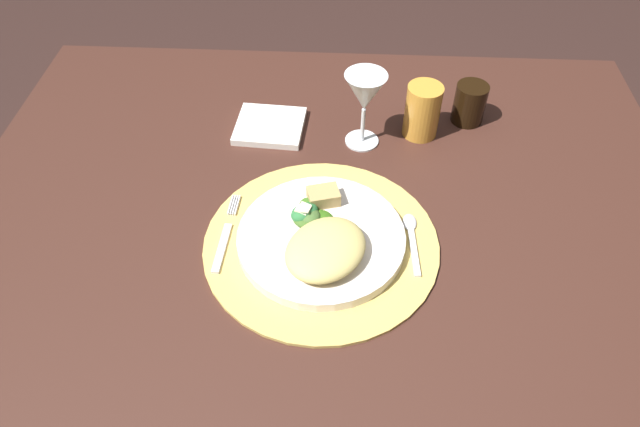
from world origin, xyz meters
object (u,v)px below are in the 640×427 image
(napkin, at_px, (270,126))
(wine_glass, at_px, (365,95))
(spoon, at_px, (411,234))
(dark_tumbler, at_px, (470,103))
(dinner_plate, at_px, (318,238))
(amber_tumbler, at_px, (422,111))
(fork, at_px, (225,236))
(dining_table, at_px, (324,240))

(napkin, relative_size, wine_glass, 0.88)
(spoon, relative_size, dark_tumbler, 1.63)
(dinner_plate, relative_size, amber_tumbler, 2.55)
(fork, height_order, spoon, spoon)
(napkin, height_order, amber_tumbler, amber_tumbler)
(fork, distance_m, amber_tumbler, 0.45)
(dinner_plate, bearing_deg, dining_table, 87.46)
(dinner_plate, height_order, napkin, dinner_plate)
(fork, height_order, napkin, napkin)
(fork, relative_size, wine_glass, 1.13)
(fork, bearing_deg, dining_table, 32.25)
(dinner_plate, xyz_separation_m, napkin, (-0.11, 0.29, -0.01))
(amber_tumbler, bearing_deg, wine_glass, -163.91)
(spoon, relative_size, wine_glass, 0.88)
(dining_table, bearing_deg, dinner_plate, -92.54)
(dinner_plate, height_order, amber_tumbler, amber_tumbler)
(dining_table, distance_m, napkin, 0.25)
(spoon, distance_m, dark_tumbler, 0.35)
(dining_table, xyz_separation_m, wine_glass, (0.06, 0.16, 0.22))
(dark_tumbler, bearing_deg, spoon, -111.86)
(fork, distance_m, dark_tumbler, 0.55)
(dining_table, xyz_separation_m, amber_tumbler, (0.18, 0.19, 0.16))
(dining_table, distance_m, dinner_plate, 0.16)
(napkin, bearing_deg, dining_table, -58.86)
(dining_table, xyz_separation_m, napkin, (-0.12, 0.19, 0.11))
(dining_table, relative_size, napkin, 9.75)
(napkin, height_order, dark_tumbler, dark_tumbler)
(dinner_plate, xyz_separation_m, spoon, (0.15, 0.02, -0.01))
(napkin, bearing_deg, dark_tumbler, 7.10)
(wine_glass, bearing_deg, amber_tumbler, 16.09)
(dining_table, height_order, spoon, spoon)
(wine_glass, distance_m, dark_tumbler, 0.23)
(dinner_plate, distance_m, spoon, 0.15)
(spoon, height_order, dark_tumbler, dark_tumbler)
(fork, height_order, wine_glass, wine_glass)
(wine_glass, height_order, dark_tumbler, wine_glass)
(dining_table, bearing_deg, dark_tumbler, 41.31)
(dinner_plate, relative_size, dark_tumbler, 3.34)
(amber_tumbler, bearing_deg, dark_tumbler, 25.45)
(dining_table, xyz_separation_m, dark_tumbler, (0.27, 0.24, 0.15))
(fork, bearing_deg, amber_tumbler, 41.35)
(dinner_plate, height_order, wine_glass, wine_glass)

